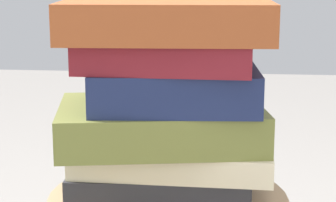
% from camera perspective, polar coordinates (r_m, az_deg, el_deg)
% --- Properties ---
extents(book_charcoal, '(0.27, 0.18, 0.05)m').
position_cam_1_polar(book_charcoal, '(0.96, -0.63, -7.14)').
color(book_charcoal, '#28282D').
rests_on(book_charcoal, side_table).
extents(book_cream, '(0.29, 0.19, 0.04)m').
position_cam_1_polar(book_cream, '(0.95, 0.63, -4.72)').
color(book_cream, beige).
rests_on(book_cream, book_charcoal).
extents(book_olive, '(0.32, 0.24, 0.06)m').
position_cam_1_polar(book_olive, '(0.92, -0.70, -2.10)').
color(book_olive, olive).
rests_on(book_olive, book_cream).
extents(book_navy, '(0.24, 0.20, 0.06)m').
position_cam_1_polar(book_navy, '(0.91, 0.67, 1.37)').
color(book_navy, '#19234C').
rests_on(book_navy, book_olive).
extents(book_maroon, '(0.24, 0.21, 0.04)m').
position_cam_1_polar(book_maroon, '(0.91, -0.14, 4.47)').
color(book_maroon, maroon).
rests_on(book_maroon, book_navy).
extents(book_rust, '(0.30, 0.22, 0.05)m').
position_cam_1_polar(book_rust, '(0.89, 0.21, 7.40)').
color(book_rust, '#994723').
rests_on(book_rust, book_maroon).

